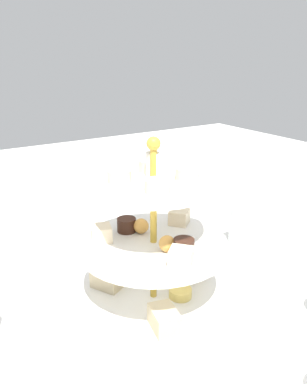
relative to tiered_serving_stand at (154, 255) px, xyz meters
name	(u,v)px	position (x,y,z in m)	size (l,w,h in m)	color
ground_plane	(153,301)	(0.00, 0.00, -0.08)	(2.40, 2.40, 0.00)	white
tiered_serving_stand	(154,255)	(0.00, 0.00, 0.00)	(0.28, 0.28, 0.27)	white
butter_knife_left	(64,230)	(-0.03, 0.33, -0.08)	(0.17, 0.01, 0.00)	silver
water_glass_mid_back	(244,229)	(0.25, 0.05, -0.04)	(0.06, 0.06, 0.09)	silver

